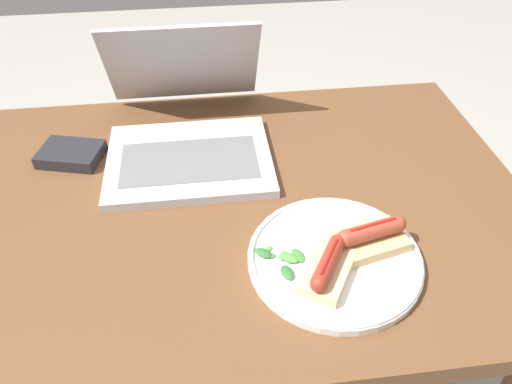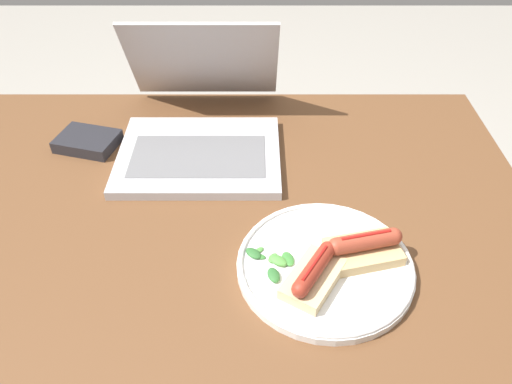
# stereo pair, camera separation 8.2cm
# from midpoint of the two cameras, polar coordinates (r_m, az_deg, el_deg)

# --- Properties ---
(desk) EXTENTS (1.13, 0.75, 0.74)m
(desk) POSITION_cam_midpoint_polar(r_m,az_deg,el_deg) (0.95, -6.63, -3.89)
(desk) COLOR brown
(desk) RESTS_ON ground_plane
(laptop) EXTENTS (0.32, 0.38, 0.23)m
(laptop) POSITION_cam_midpoint_polar(r_m,az_deg,el_deg) (1.02, -10.17, 6.82)
(laptop) COLOR #B7B7BC
(laptop) RESTS_ON desk
(plate) EXTENTS (0.27, 0.27, 0.02)m
(plate) POSITION_cam_midpoint_polar(r_m,az_deg,el_deg) (0.79, 6.03, -7.63)
(plate) COLOR white
(plate) RESTS_ON desk
(sausage_toast_left) EXTENTS (0.11, 0.12, 0.05)m
(sausage_toast_left) POSITION_cam_midpoint_polar(r_m,az_deg,el_deg) (0.75, 5.02, -8.82)
(sausage_toast_left) COLOR #D6B784
(sausage_toast_left) RESTS_ON plate
(sausage_toast_middle) EXTENTS (0.12, 0.09, 0.05)m
(sausage_toast_middle) POSITION_cam_midpoint_polar(r_m,az_deg,el_deg) (0.80, 10.10, -5.21)
(sausage_toast_middle) COLOR tan
(sausage_toast_middle) RESTS_ON plate
(salad_pile) EXTENTS (0.08, 0.08, 0.01)m
(salad_pile) POSITION_cam_midpoint_polar(r_m,az_deg,el_deg) (0.77, 0.07, -7.85)
(salad_pile) COLOR #4C8E3D
(salad_pile) RESTS_ON plate
(external_drive) EXTENTS (0.14, 0.11, 0.02)m
(external_drive) POSITION_cam_midpoint_polar(r_m,az_deg,el_deg) (1.07, -22.51, 3.94)
(external_drive) COLOR #232328
(external_drive) RESTS_ON desk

